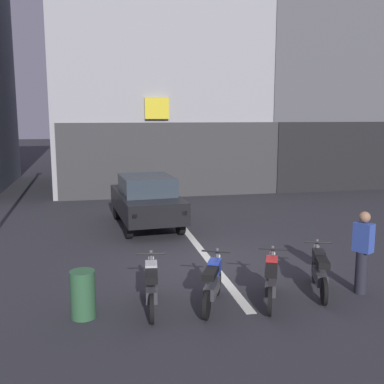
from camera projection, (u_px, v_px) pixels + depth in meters
name	position (u px, v px, depth m)	size (l,w,h in m)	color
ground_plane	(211.00, 262.00, 11.16)	(120.00, 120.00, 0.00)	#2B2B30
lane_centre_line	(171.00, 212.00, 16.94)	(0.20, 18.00, 0.01)	silver
building_mid_block	(158.00, 25.00, 22.85)	(10.05, 8.73, 15.86)	#9E9EA3
building_far_right	(334.00, 76.00, 25.21)	(10.34, 8.75, 11.27)	#56565B
car_black_crossing_near	(146.00, 199.00, 14.58)	(2.08, 4.23, 1.64)	black
motorcycle_silver_row_leftmost	(152.00, 285.00, 8.41)	(0.55, 1.67, 0.98)	black
motorcycle_blue_row_left_mid	(213.00, 282.00, 8.55)	(0.78, 1.55, 0.98)	black
motorcycle_red_row_centre	(271.00, 279.00, 8.71)	(0.76, 1.56, 0.98)	black
motorcycle_black_row_right_mid	(320.00, 271.00, 9.18)	(0.67, 1.61, 0.98)	black
person_by_motorcycles	(363.00, 252.00, 9.10)	(0.36, 0.42, 1.67)	#23232D
trash_bin	(83.00, 294.00, 8.07)	(0.44, 0.44, 0.85)	#2D5938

